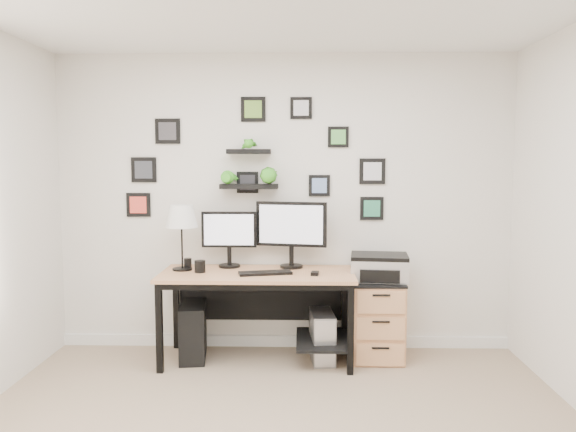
{
  "coord_description": "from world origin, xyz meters",
  "views": [
    {
      "loc": [
        0.16,
        -2.94,
        1.66
      ],
      "look_at": [
        0.04,
        1.83,
        1.2
      ],
      "focal_mm": 35.0,
      "sensor_mm": 36.0,
      "label": 1
    }
  ],
  "objects_px": {
    "mug": "(200,266)",
    "pc_tower_black": "(193,331)",
    "monitor_left": "(229,235)",
    "monitor_right": "(291,229)",
    "table_lamp": "(181,218)",
    "file_cabinet": "(376,319)",
    "printer": "(379,267)",
    "pc_tower_grey": "(322,336)",
    "desk": "(262,286)"
  },
  "relations": [
    {
      "from": "mug",
      "to": "pc_tower_black",
      "type": "xyz_separation_m",
      "value": [
        -0.08,
        0.06,
        -0.57
      ]
    },
    {
      "from": "monitor_left",
      "to": "monitor_right",
      "type": "xyz_separation_m",
      "value": [
        0.54,
        -0.01,
        0.06
      ]
    },
    {
      "from": "monitor_right",
      "to": "mug",
      "type": "relative_size",
      "value": 6.1
    },
    {
      "from": "table_lamp",
      "to": "file_cabinet",
      "type": "height_order",
      "value": "table_lamp"
    },
    {
      "from": "monitor_left",
      "to": "pc_tower_black",
      "type": "bearing_deg",
      "value": -148.33
    },
    {
      "from": "file_cabinet",
      "to": "printer",
      "type": "bearing_deg",
      "value": 19.0
    },
    {
      "from": "pc_tower_black",
      "to": "pc_tower_grey",
      "type": "height_order",
      "value": "pc_tower_black"
    },
    {
      "from": "monitor_left",
      "to": "printer",
      "type": "height_order",
      "value": "monitor_left"
    },
    {
      "from": "desk",
      "to": "monitor_left",
      "type": "xyz_separation_m",
      "value": [
        -0.3,
        0.18,
        0.41
      ]
    },
    {
      "from": "table_lamp",
      "to": "pc_tower_grey",
      "type": "relative_size",
      "value": 1.29
    },
    {
      "from": "monitor_left",
      "to": "pc_tower_black",
      "type": "xyz_separation_m",
      "value": [
        -0.29,
        -0.18,
        -0.8
      ]
    },
    {
      "from": "pc_tower_black",
      "to": "pc_tower_grey",
      "type": "xyz_separation_m",
      "value": [
        1.09,
        -0.03,
        -0.03
      ]
    },
    {
      "from": "pc_tower_grey",
      "to": "file_cabinet",
      "type": "height_order",
      "value": "file_cabinet"
    },
    {
      "from": "table_lamp",
      "to": "file_cabinet",
      "type": "relative_size",
      "value": 0.82
    },
    {
      "from": "pc_tower_black",
      "to": "mug",
      "type": "bearing_deg",
      "value": -45.12
    },
    {
      "from": "monitor_left",
      "to": "monitor_right",
      "type": "height_order",
      "value": "monitor_right"
    },
    {
      "from": "desk",
      "to": "printer",
      "type": "bearing_deg",
      "value": 3.72
    },
    {
      "from": "monitor_right",
      "to": "file_cabinet",
      "type": "distance_m",
      "value": 1.05
    },
    {
      "from": "table_lamp",
      "to": "pc_tower_grey",
      "type": "distance_m",
      "value": 1.54
    },
    {
      "from": "pc_tower_grey",
      "to": "printer",
      "type": "height_order",
      "value": "printer"
    },
    {
      "from": "printer",
      "to": "desk",
      "type": "bearing_deg",
      "value": -176.28
    },
    {
      "from": "pc_tower_black",
      "to": "pc_tower_grey",
      "type": "distance_m",
      "value": 1.09
    },
    {
      "from": "monitor_right",
      "to": "monitor_left",
      "type": "bearing_deg",
      "value": 178.45
    },
    {
      "from": "desk",
      "to": "pc_tower_black",
      "type": "bearing_deg",
      "value": 179.61
    },
    {
      "from": "file_cabinet",
      "to": "pc_tower_black",
      "type": "bearing_deg",
      "value": -178.01
    },
    {
      "from": "monitor_right",
      "to": "pc_tower_grey",
      "type": "xyz_separation_m",
      "value": [
        0.26,
        -0.19,
        -0.88
      ]
    },
    {
      "from": "pc_tower_grey",
      "to": "mug",
      "type": "bearing_deg",
      "value": -178.07
    },
    {
      "from": "desk",
      "to": "table_lamp",
      "type": "xyz_separation_m",
      "value": [
        -0.68,
        0.05,
        0.57
      ]
    },
    {
      "from": "desk",
      "to": "monitor_right",
      "type": "relative_size",
      "value": 2.62
    },
    {
      "from": "pc_tower_black",
      "to": "file_cabinet",
      "type": "relative_size",
      "value": 0.7
    },
    {
      "from": "pc_tower_grey",
      "to": "printer",
      "type": "distance_m",
      "value": 0.75
    },
    {
      "from": "monitor_right",
      "to": "printer",
      "type": "bearing_deg",
      "value": -8.09
    },
    {
      "from": "pc_tower_grey",
      "to": "printer",
      "type": "bearing_deg",
      "value": 10.24
    },
    {
      "from": "table_lamp",
      "to": "pc_tower_black",
      "type": "bearing_deg",
      "value": -25.92
    },
    {
      "from": "monitor_right",
      "to": "mug",
      "type": "distance_m",
      "value": 0.84
    },
    {
      "from": "table_lamp",
      "to": "printer",
      "type": "relative_size",
      "value": 1.09
    },
    {
      "from": "desk",
      "to": "pc_tower_black",
      "type": "height_order",
      "value": "desk"
    },
    {
      "from": "desk",
      "to": "monitor_left",
      "type": "distance_m",
      "value": 0.54
    },
    {
      "from": "desk",
      "to": "monitor_right",
      "type": "distance_m",
      "value": 0.55
    },
    {
      "from": "file_cabinet",
      "to": "mug",
      "type": "bearing_deg",
      "value": -175.55
    },
    {
      "from": "pc_tower_grey",
      "to": "pc_tower_black",
      "type": "bearing_deg",
      "value": 178.6
    },
    {
      "from": "desk",
      "to": "printer",
      "type": "xyz_separation_m",
      "value": [
        0.99,
        0.06,
        0.15
      ]
    },
    {
      "from": "table_lamp",
      "to": "printer",
      "type": "height_order",
      "value": "table_lamp"
    },
    {
      "from": "mug",
      "to": "pc_tower_black",
      "type": "distance_m",
      "value": 0.57
    },
    {
      "from": "monitor_right",
      "to": "printer",
      "type": "height_order",
      "value": "monitor_right"
    },
    {
      "from": "desk",
      "to": "pc_tower_grey",
      "type": "distance_m",
      "value": 0.66
    },
    {
      "from": "mug",
      "to": "pc_tower_black",
      "type": "bearing_deg",
      "value": 142.35
    },
    {
      "from": "file_cabinet",
      "to": "printer",
      "type": "xyz_separation_m",
      "value": [
        0.02,
        0.01,
        0.44
      ]
    },
    {
      "from": "desk",
      "to": "table_lamp",
      "type": "relative_size",
      "value": 2.9
    },
    {
      "from": "table_lamp",
      "to": "mug",
      "type": "xyz_separation_m",
      "value": [
        0.17,
        -0.1,
        -0.39
      ]
    }
  ]
}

